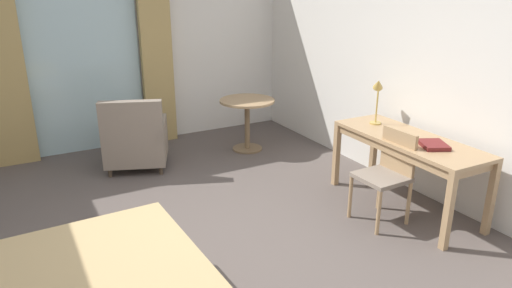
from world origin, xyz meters
The scene contains 11 objects.
ground centered at (0.00, 0.00, -0.05)m, with size 5.69×7.13×0.10m, color #564C47.
wall_back centered at (0.00, 3.30, 1.36)m, with size 5.29×0.12×2.73m, color silver.
wall_right centered at (2.59, 0.00, 1.36)m, with size 0.12×6.73×2.73m, color silver.
balcony_glass_door centered at (-0.33, 3.22, 1.20)m, with size 1.48×0.02×2.40m, color silver.
curtain_panel_right centered at (0.63, 3.12, 1.24)m, with size 0.42×0.10×2.49m, color tan.
writing_desk centered at (2.12, -0.07, 0.66)m, with size 0.62×1.59×0.74m.
desk_chair centered at (1.76, -0.18, 0.50)m, with size 0.43×0.43×0.88m.
desk_lamp centered at (2.24, 0.55, 1.06)m, with size 0.27×0.28×0.48m.
closed_book centered at (2.10, -0.38, 0.76)m, with size 0.22×0.27×0.04m, color maroon.
armchair_by_window centered at (0.04, 2.26, 0.35)m, with size 0.93×0.96×0.90m.
round_cafe_table centered at (1.52, 2.19, 0.52)m, with size 0.73×0.73×0.70m.
Camera 1 is at (-1.24, -3.11, 2.18)m, focal length 32.74 mm.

